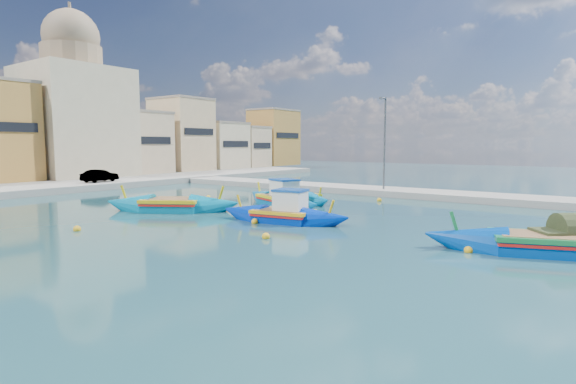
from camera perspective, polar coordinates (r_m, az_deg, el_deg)
ground at (r=19.99m, az=7.22°, el=-6.04°), size 160.00×160.00×0.00m
east_quay at (r=36.59m, az=20.96°, el=-0.51°), size 4.00×70.00×0.50m
north_quay at (r=44.96m, az=-31.33°, el=0.22°), size 80.00×8.00×0.60m
north_townhouses at (r=54.27m, az=-28.10°, el=6.21°), size 83.20×7.87×10.19m
church_block at (r=56.52m, az=-25.49°, el=9.76°), size 10.00×10.00×19.10m
quay_street_lamp at (r=37.86m, az=12.13°, el=6.16°), size 1.18×0.16×8.00m
luzzu_turquoise_cabin at (r=30.85m, az=-0.89°, el=-1.08°), size 5.23×9.00×2.87m
luzzu_blue_cabin at (r=24.26m, az=-0.55°, el=-3.05°), size 3.22×7.97×2.75m
luzzu_cyan_mid at (r=33.04m, az=1.54°, el=-0.79°), size 4.97×7.71×2.27m
luzzu_green at (r=29.15m, az=-14.48°, el=-1.78°), size 6.47×8.73×2.78m
luzzu_blue_south at (r=19.94m, az=29.78°, el=-6.02°), size 5.17×9.35×2.66m
tender_near at (r=20.70m, az=31.78°, el=-5.34°), size 2.84×3.01×1.33m
mooring_buoys at (r=25.25m, az=-2.06°, el=-3.28°), size 19.61×21.44×0.36m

